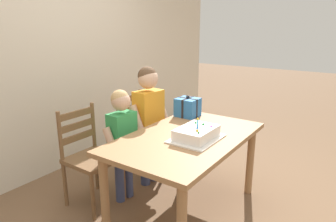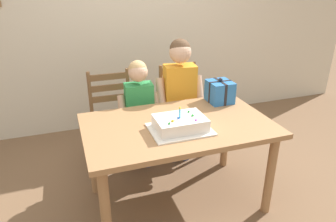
{
  "view_description": "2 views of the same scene",
  "coord_description": "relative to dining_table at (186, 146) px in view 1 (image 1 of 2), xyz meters",
  "views": [
    {
      "loc": [
        -2.09,
        -1.25,
        1.64
      ],
      "look_at": [
        -0.12,
        0.11,
        0.96
      ],
      "focal_mm": 32.51,
      "sensor_mm": 36.0,
      "label": 1
    },
    {
      "loc": [
        -0.78,
        -2.01,
        1.78
      ],
      "look_at": [
        -0.08,
        -0.0,
        0.85
      ],
      "focal_mm": 33.56,
      "sensor_mm": 36.0,
      "label": 2
    }
  ],
  "objects": [
    {
      "name": "chair_right",
      "position": [
        0.37,
        0.82,
        -0.17
      ],
      "size": [
        0.44,
        0.44,
        0.92
      ],
      "color": "brown",
      "rests_on": "ground"
    },
    {
      "name": "child_younger",
      "position": [
        -0.15,
        0.6,
        0.03
      ],
      "size": [
        0.4,
        0.23,
        1.09
      ],
      "color": "#38426B",
      "rests_on": "ground"
    },
    {
      "name": "chair_left",
      "position": [
        -0.37,
        0.82,
        -0.17
      ],
      "size": [
        0.43,
        0.43,
        0.92
      ],
      "color": "brown",
      "rests_on": "ground"
    },
    {
      "name": "ground_plane",
      "position": [
        0.0,
        0.0,
        -0.63
      ],
      "size": [
        20.0,
        20.0,
        0.0
      ],
      "primitive_type": "plane",
      "color": "brown"
    },
    {
      "name": "gift_box_red_large",
      "position": [
        0.51,
        0.3,
        0.19
      ],
      "size": [
        0.21,
        0.22,
        0.22
      ],
      "color": "#286BB7",
      "rests_on": "dining_table"
    },
    {
      "name": "dining_table",
      "position": [
        0.0,
        0.0,
        0.0
      ],
      "size": [
        1.43,
        0.87,
        0.73
      ],
      "color": "#9E7047",
      "rests_on": "ground"
    },
    {
      "name": "birthday_cake",
      "position": [
        -0.03,
        -0.11,
        0.15
      ],
      "size": [
        0.44,
        0.34,
        0.19
      ],
      "color": "white",
      "rests_on": "dining_table"
    },
    {
      "name": "back_wall",
      "position": [
        -0.01,
        1.7,
        0.67
      ],
      "size": [
        6.4,
        0.11,
        2.6
      ],
      "color": "beige",
      "rests_on": "ground"
    },
    {
      "name": "child_older",
      "position": [
        0.25,
        0.6,
        0.13
      ],
      "size": [
        0.47,
        0.28,
        1.25
      ],
      "color": "#38426B",
      "rests_on": "ground"
    }
  ]
}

